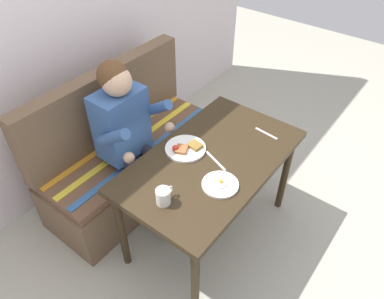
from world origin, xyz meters
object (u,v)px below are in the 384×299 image
object	(u,v)px
plate_breakfast	(186,148)
fork	(266,133)
person	(129,129)
coffee_mug	(164,196)
table	(211,168)
plate_eggs	(220,184)
knife	(216,161)
couch	(130,155)

from	to	relation	value
plate_breakfast	fork	distance (m)	0.55
person	coffee_mug	distance (m)	0.68
table	plate_eggs	xyz separation A→B (m)	(-0.15, -0.17, 0.09)
coffee_mug	knife	xyz separation A→B (m)	(0.43, -0.03, -0.05)
coffee_mug	couch	bearing A→B (deg)	60.18
person	plate_breakfast	xyz separation A→B (m)	(0.08, -0.42, 0.00)
table	plate_breakfast	bearing A→B (deg)	101.23
knife	person	bearing A→B (deg)	119.96
couch	coffee_mug	size ratio (longest dim) A/B	12.20
plate_eggs	fork	size ratio (longest dim) A/B	1.23
table	fork	xyz separation A→B (m)	(0.41, -0.15, 0.08)
couch	plate_eggs	xyz separation A→B (m)	(-0.15, -0.93, 0.41)
fork	knife	xyz separation A→B (m)	(-0.42, 0.11, 0.00)
person	plate_breakfast	distance (m)	0.43
couch	coffee_mug	xyz separation A→B (m)	(-0.44, -0.77, 0.45)
couch	knife	bearing A→B (deg)	-90.38
person	plate_breakfast	bearing A→B (deg)	-79.16
fork	plate_eggs	bearing A→B (deg)	-172.18
couch	plate_breakfast	world-z (taller)	couch
coffee_mug	knife	distance (m)	0.44
person	plate_eggs	bearing A→B (deg)	-92.98
couch	fork	bearing A→B (deg)	-65.56
fork	table	bearing A→B (deg)	166.01
person	fork	bearing A→B (deg)	-54.35
plate_eggs	coffee_mug	world-z (taller)	coffee_mug
coffee_mug	fork	distance (m)	0.87
plate_breakfast	plate_eggs	bearing A→B (deg)	-109.32
table	fork	distance (m)	0.45
person	fork	size ratio (longest dim) A/B	7.13
coffee_mug	knife	bearing A→B (deg)	-4.26
fork	plate_breakfast	bearing A→B (deg)	150.14
couch	fork	size ratio (longest dim) A/B	8.47
plate_breakfast	knife	world-z (taller)	plate_breakfast
table	plate_eggs	world-z (taller)	plate_eggs
knife	table	bearing A→B (deg)	101.18
plate_breakfast	fork	bearing A→B (deg)	-35.39
plate_breakfast	coffee_mug	xyz separation A→B (m)	(-0.41, -0.17, 0.04)
person	fork	distance (m)	0.91
coffee_mug	fork	world-z (taller)	coffee_mug
couch	fork	world-z (taller)	couch
coffee_mug	fork	xyz separation A→B (m)	(0.85, -0.15, -0.05)
table	person	xyz separation A→B (m)	(-0.11, 0.59, 0.09)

